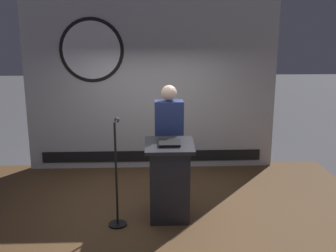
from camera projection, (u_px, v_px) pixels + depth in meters
name	position (u px, v px, depth m)	size (l,w,h in m)	color
ground_plane	(153.00, 228.00, 5.77)	(40.00, 40.00, 0.00)	#4C4C51
stage_platform	(153.00, 219.00, 5.74)	(6.40, 4.00, 0.30)	brown
banner_display	(150.00, 74.00, 7.09)	(4.48, 0.12, 3.50)	silver
podium	(169.00, 181.00, 5.29)	(0.64, 0.50, 1.11)	#26262B
speaker_person	(169.00, 145.00, 5.67)	(0.40, 0.26, 1.76)	black
microphone_stand	(117.00, 189.00, 5.17)	(0.24, 0.50, 1.39)	black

